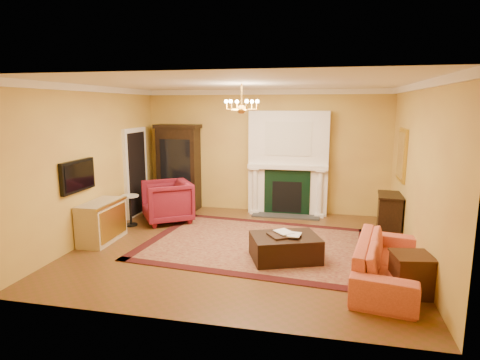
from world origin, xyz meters
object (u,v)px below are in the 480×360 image
(china_cabinet, at_px, (179,169))
(coral_sofa, at_px, (387,255))
(pedestal_table, at_px, (130,208))
(commode, at_px, (102,222))
(console_table, at_px, (389,216))
(leather_ottoman, at_px, (285,247))
(end_table, at_px, (411,275))
(wingback_armchair, at_px, (167,200))

(china_cabinet, height_order, coral_sofa, china_cabinet)
(china_cabinet, height_order, pedestal_table, china_cabinet)
(commode, bearing_deg, console_table, 14.19)
(pedestal_table, xyz_separation_m, leather_ottoman, (3.54, -1.28, -0.18))
(commode, height_order, leather_ottoman, commode)
(coral_sofa, height_order, end_table, coral_sofa)
(wingback_armchair, relative_size, commode, 0.98)
(commode, bearing_deg, leather_ottoman, -4.28)
(wingback_armchair, distance_m, coral_sofa, 5.00)
(pedestal_table, height_order, coral_sofa, coral_sofa)
(wingback_armchair, xyz_separation_m, commode, (-0.73, -1.53, -0.12))
(coral_sofa, distance_m, leather_ottoman, 1.69)
(commode, xyz_separation_m, console_table, (5.51, 1.49, 0.03))
(commode, height_order, console_table, console_table)
(commode, distance_m, console_table, 5.71)
(end_table, height_order, leather_ottoman, end_table)
(china_cabinet, distance_m, pedestal_table, 1.87)
(coral_sofa, bearing_deg, end_table, -132.38)
(china_cabinet, xyz_separation_m, wingback_armchair, (0.17, -1.23, -0.51))
(commode, xyz_separation_m, coral_sofa, (5.18, -0.76, 0.03))
(leather_ottoman, bearing_deg, pedestal_table, 139.00)
(leather_ottoman, bearing_deg, coral_sofa, -40.40)
(end_table, relative_size, console_table, 0.66)
(end_table, distance_m, leather_ottoman, 2.06)
(china_cabinet, xyz_separation_m, leather_ottoman, (3.04, -2.97, -0.81))
(china_cabinet, bearing_deg, commode, -98.82)
(commode, xyz_separation_m, leather_ottoman, (3.60, -0.21, -0.17))
(end_table, relative_size, leather_ottoman, 0.50)
(leather_ottoman, bearing_deg, wingback_armchair, 127.60)
(commode, height_order, coral_sofa, coral_sofa)
(end_table, bearing_deg, commode, 168.43)
(commode, relative_size, end_table, 1.90)
(wingback_armchair, xyz_separation_m, pedestal_table, (-0.67, -0.46, -0.12))
(commode, bearing_deg, coral_sofa, -9.32)
(pedestal_table, bearing_deg, end_table, -22.04)
(china_cabinet, xyz_separation_m, pedestal_table, (-0.50, -1.69, -0.63))
(wingback_armchair, bearing_deg, coral_sofa, 28.75)
(coral_sofa, bearing_deg, wingback_armchair, 72.54)
(wingback_armchair, height_order, coral_sofa, wingback_armchair)
(end_table, bearing_deg, leather_ottoman, 154.00)
(wingback_armchair, bearing_deg, end_table, 26.76)
(console_table, xyz_separation_m, leather_ottoman, (-1.91, -1.70, -0.20))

